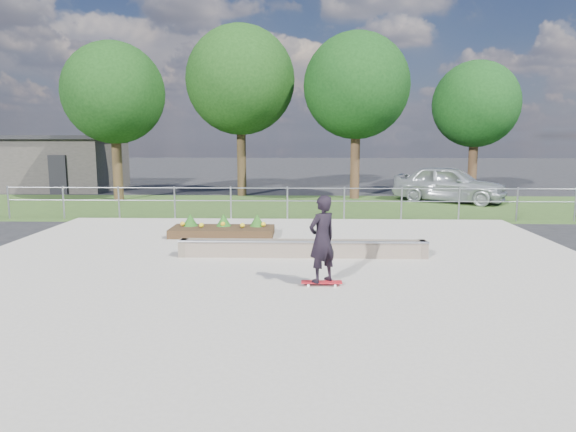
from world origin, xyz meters
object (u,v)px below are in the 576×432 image
Objects in this scene: planter_bed at (223,229)px; parked_car at (449,184)px; skateboarder at (322,239)px; grind_ledge at (302,248)px.

parked_car reaches higher than planter_bed.
grind_ledge is at bearing 98.89° from skateboarder.
grind_ledge is 3.52m from planter_bed.
planter_bed reaches higher than grind_ledge.
skateboarder reaches higher than parked_car.
parked_car is (6.58, 11.02, 0.57)m from grind_ledge.
parked_car is at bearing 43.27° from planter_bed.
skateboarder reaches higher than grind_ledge.
planter_bed is 0.61× the size of parked_car.
parked_car reaches higher than grind_ledge.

